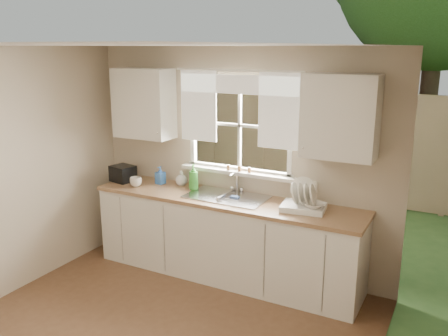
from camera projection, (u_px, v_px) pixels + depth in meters
The scene contains 19 objects.
room_walls at pixel (116, 220), 3.52m from camera, with size 3.62×4.02×2.50m.
ceiling at pixel (112, 45), 3.27m from camera, with size 3.60×4.00×0.02m, color silver.
window at pixel (239, 140), 5.23m from camera, with size 1.38×0.16×1.06m.
curtains at pixel (237, 100), 5.08m from camera, with size 1.50×0.03×0.81m.
base_cabinets at pixel (225, 239), 5.22m from camera, with size 3.00×0.62×0.87m, color white.
countertop at pixel (225, 200), 5.11m from camera, with size 3.04×0.65×0.04m, color #936D49.
upper_cabinet_left at pixel (144, 103), 5.51m from camera, with size 0.70×0.33×0.80m, color white.
upper_cabinet_right at pixel (340, 117), 4.47m from camera, with size 0.70×0.33×0.80m, color white.
wall_outlet at pixel (314, 187), 4.92m from camera, with size 0.08×0.01×0.12m, color beige.
sill_jars at pixel (239, 169), 5.24m from camera, with size 0.30×0.04×0.06m.
sink at pixel (227, 203), 5.15m from camera, with size 0.88×0.52×0.40m.
dish_rack at pixel (304, 203), 4.72m from camera, with size 0.47×0.38×0.30m.
bowl at pixel (314, 205), 4.62m from camera, with size 0.20×0.20×0.05m, color white.
soap_bottle_a at pixel (194, 177), 5.36m from camera, with size 0.11×0.11×0.29m, color green.
soap_bottle_b at pixel (160, 175), 5.60m from camera, with size 0.09×0.10×0.21m, color #3269BE.
soap_bottle_c at pixel (181, 178), 5.54m from camera, with size 0.14×0.14×0.18m, color beige.
saucer at pixel (122, 181), 5.71m from camera, with size 0.17×0.17×0.01m, color white.
cup at pixel (136, 182), 5.51m from camera, with size 0.14×0.14×0.11m, color silver.
black_appliance at pixel (123, 173), 5.71m from camera, with size 0.26×0.23×0.19m, color black.
Camera 1 is at (2.26, -2.62, 2.49)m, focal length 38.00 mm.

